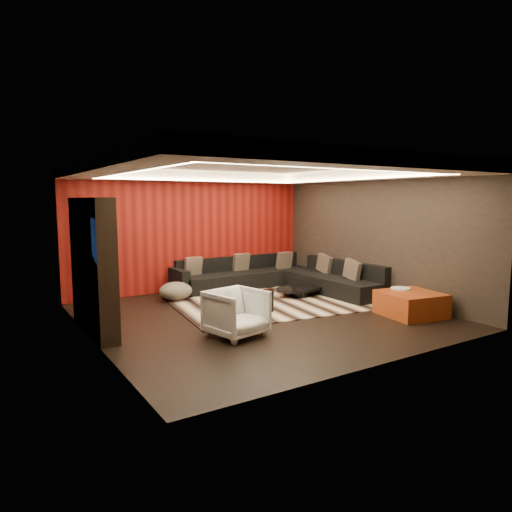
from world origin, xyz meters
TOP-DOWN VIEW (x-y plane):
  - floor at (0.00, 0.00)m, footprint 6.00×6.00m
  - ceiling at (0.00, 0.00)m, footprint 6.00×6.00m
  - wall_back at (0.00, 3.01)m, footprint 6.00×0.02m
  - wall_left at (-3.01, 0.00)m, footprint 0.02×6.00m
  - wall_right at (3.01, 0.00)m, footprint 0.02×6.00m
  - red_feature_wall at (0.00, 2.97)m, footprint 5.98×0.05m
  - soffit_back at (0.00, 2.70)m, footprint 6.00×0.60m
  - soffit_front at (0.00, -2.70)m, footprint 6.00×0.60m
  - soffit_left at (-2.70, 0.00)m, footprint 0.60×4.80m
  - soffit_right at (2.70, 0.00)m, footprint 0.60×4.80m
  - cove_back at (0.00, 2.36)m, footprint 4.80×0.08m
  - cove_front at (0.00, -2.36)m, footprint 4.80×0.08m
  - cove_left at (-2.36, 0.00)m, footprint 0.08×4.80m
  - cove_right at (2.36, 0.00)m, footprint 0.08×4.80m
  - tv_surround at (-2.85, 0.60)m, footprint 0.30×2.00m
  - tv_screen at (-2.69, 0.60)m, footprint 0.04×1.30m
  - tv_shelf at (-2.69, 0.60)m, footprint 0.04×1.60m
  - rug at (0.80, 0.81)m, footprint 4.35×3.48m
  - coffee_table at (1.68, 0.95)m, footprint 1.24×1.24m
  - drum_stool at (0.25, 0.20)m, footprint 0.41×0.41m
  - striped_pouf at (-0.83, 2.06)m, footprint 0.72×0.72m
  - white_side_table at (2.50, -1.18)m, footprint 0.41×0.41m
  - orange_ottoman at (2.41, -1.50)m, footprint 1.16×1.16m
  - armchair at (-1.00, -0.88)m, footprint 0.96×0.98m
  - sectional_sofa at (1.73, 1.86)m, footprint 3.65×3.50m
  - throw_pillows at (1.76, 1.90)m, footprint 3.12×2.79m

SIDE VIEW (x-z plane):
  - floor at x=0.00m, z-range -0.02..0.00m
  - rug at x=0.80m, z-range 0.00..0.02m
  - coffee_table at x=1.68m, z-range 0.02..0.22m
  - striped_pouf at x=-0.83m, z-range 0.02..0.41m
  - drum_stool at x=0.25m, z-range 0.02..0.42m
  - orange_ottoman at x=2.41m, z-range 0.00..0.45m
  - white_side_table at x=2.50m, z-range 0.00..0.47m
  - sectional_sofa at x=1.73m, z-range -0.11..0.64m
  - armchair at x=-1.00m, z-range 0.00..0.75m
  - throw_pillows at x=1.76m, z-range 0.37..0.87m
  - tv_shelf at x=-2.69m, z-range 0.68..0.72m
  - tv_surround at x=-2.85m, z-range 0.00..2.20m
  - wall_back at x=0.00m, z-range 0.00..2.80m
  - wall_left at x=-3.01m, z-range 0.00..2.80m
  - wall_right at x=3.01m, z-range 0.00..2.80m
  - red_feature_wall at x=0.00m, z-range 0.01..2.79m
  - tv_screen at x=-2.69m, z-range 1.05..1.85m
  - cove_back at x=0.00m, z-range 2.58..2.62m
  - cove_front at x=0.00m, z-range 2.58..2.62m
  - cove_left at x=-2.36m, z-range 2.58..2.62m
  - cove_right at x=2.36m, z-range 2.58..2.62m
  - soffit_back at x=0.00m, z-range 2.58..2.80m
  - soffit_front at x=0.00m, z-range 2.58..2.80m
  - soffit_left at x=-2.70m, z-range 2.58..2.80m
  - soffit_right at x=2.70m, z-range 2.58..2.80m
  - ceiling at x=0.00m, z-range 2.80..2.82m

